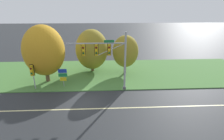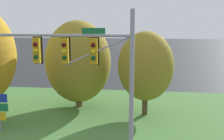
# 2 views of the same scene
# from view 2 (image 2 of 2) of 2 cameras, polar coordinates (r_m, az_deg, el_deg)

# --- Properties ---
(grass_verge) EXTENTS (48.00, 11.50, 0.10)m
(grass_verge) POSITION_cam_2_polar(r_m,az_deg,el_deg) (20.23, -8.44, -8.03)
(grass_verge) COLOR #477A38
(grass_verge) RESTS_ON ground
(traffic_signal_mast) EXTENTS (6.58, 0.49, 6.77)m
(traffic_signal_mast) POSITION_cam_2_polar(r_m,az_deg,el_deg) (13.35, -4.55, 1.46)
(traffic_signal_mast) COLOR #9EA0A5
(traffic_signal_mast) RESTS_ON grass_verge
(tree_left_of_mast) EXTENTS (4.65, 4.65, 6.21)m
(tree_left_of_mast) POSITION_cam_2_polar(r_m,az_deg,el_deg) (20.06, -6.89, 1.70)
(tree_left_of_mast) COLOR brown
(tree_left_of_mast) RESTS_ON grass_verge
(tree_behind_signpost) EXTENTS (3.61, 3.61, 5.54)m
(tree_behind_signpost) POSITION_cam_2_polar(r_m,az_deg,el_deg) (18.28, 6.86, 0.76)
(tree_behind_signpost) COLOR #4C3823
(tree_behind_signpost) RESTS_ON grass_verge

